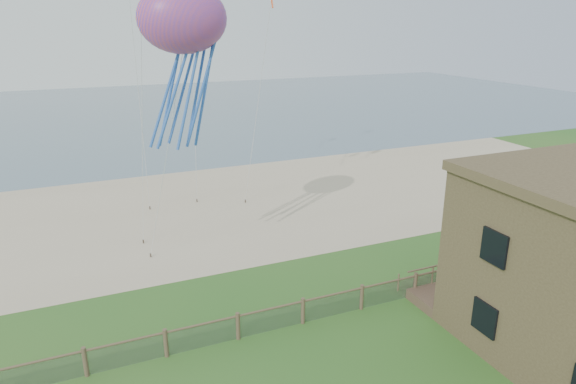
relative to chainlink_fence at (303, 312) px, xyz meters
name	(u,v)px	position (x,y,z in m)	size (l,w,h in m)	color
sand_beach	(209,208)	(0.00, 16.00, -0.55)	(72.00, 20.00, 0.02)	tan
ocean	(130,113)	(0.00, 60.00, -0.55)	(160.00, 68.00, 0.02)	slate
chainlink_fence	(303,312)	(0.00, 0.00, 0.00)	(36.20, 0.20, 1.25)	brown
motel_deck	(537,274)	(13.00, -1.00, -0.30)	(15.00, 2.00, 0.50)	brown
picnic_table	(500,313)	(8.20, -3.27, -0.20)	(1.66, 1.26, 0.70)	brown
octopus_kite	(185,64)	(-3.12, 6.51, 10.29)	(3.83, 2.70, 7.88)	#FF5928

